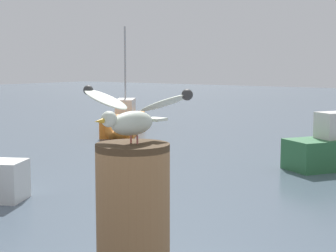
# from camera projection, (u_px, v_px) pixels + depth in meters

# --- Properties ---
(seagull) EXTENTS (0.59, 0.39, 0.23)m
(seagull) POSITION_uv_depth(u_px,v_px,m) (132.00, 115.00, 2.22)
(seagull) COLOR #C66660
(seagull) RESTS_ON mooring_post
(boat_orange) EXTENTS (4.26, 5.60, 4.63)m
(boat_orange) POSITION_uv_depth(u_px,v_px,m) (122.00, 123.00, 22.26)
(boat_orange) COLOR orange
(boat_orange) RESTS_ON ground_plane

